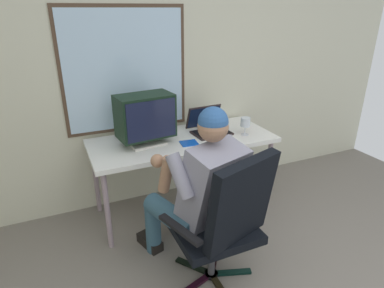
# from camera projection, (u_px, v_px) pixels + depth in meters

# --- Properties ---
(wall_rear) EXTENTS (5.10, 0.08, 2.58)m
(wall_rear) POSITION_uv_depth(u_px,v_px,m) (179.00, 66.00, 3.07)
(wall_rear) COLOR beige
(wall_rear) RESTS_ON ground
(desk) EXTENTS (1.63, 0.68, 0.72)m
(desk) POSITION_uv_depth(u_px,v_px,m) (183.00, 144.00, 2.92)
(desk) COLOR gray
(desk) RESTS_ON ground
(office_chair) EXTENTS (0.70, 0.63, 1.02)m
(office_chair) POSITION_uv_depth(u_px,v_px,m) (226.00, 218.00, 2.07)
(office_chair) COLOR black
(office_chair) RESTS_ON ground
(person_seated) EXTENTS (0.66, 0.90, 1.26)m
(person_seated) POSITION_uv_depth(u_px,v_px,m) (198.00, 189.00, 2.24)
(person_seated) COLOR #315467
(person_seated) RESTS_ON ground
(crt_monitor) EXTENTS (0.49, 0.32, 0.43)m
(crt_monitor) POSITION_uv_depth(u_px,v_px,m) (145.00, 117.00, 2.69)
(crt_monitor) COLOR beige
(crt_monitor) RESTS_ON desk
(laptop) EXTENTS (0.36, 0.34, 0.23)m
(laptop) POSITION_uv_depth(u_px,v_px,m) (208.00, 125.00, 3.04)
(laptop) COLOR black
(laptop) RESTS_ON desk
(wine_glass) EXTENTS (0.09, 0.09, 0.16)m
(wine_glass) POSITION_uv_depth(u_px,v_px,m) (245.00, 123.00, 2.94)
(wine_glass) COLOR silver
(wine_glass) RESTS_ON desk
(cd_case) EXTENTS (0.15, 0.14, 0.01)m
(cd_case) POSITION_uv_depth(u_px,v_px,m) (189.00, 143.00, 2.78)
(cd_case) COLOR blue
(cd_case) RESTS_ON desk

